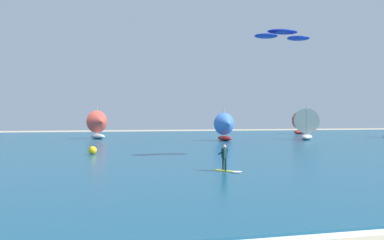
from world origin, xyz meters
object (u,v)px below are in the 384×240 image
object	(u,v)px
kite	(282,35)
sailboat_mid_right	(226,126)
kitesurfer	(227,162)
sailboat_trailing	(298,122)
sailboat_leading	(99,124)
marker_buoy	(93,150)
sailboat_mid_left	(307,124)

from	to	relation	value
kite	sailboat_mid_right	world-z (taller)	kite
kitesurfer	sailboat_trailing	world-z (taller)	sailboat_trailing
sailboat_leading	marker_buoy	world-z (taller)	sailboat_leading
sailboat_mid_left	marker_buoy	xyz separation A→B (m)	(-32.44, -18.32, -2.11)
sailboat_leading	sailboat_mid_left	xyz separation A→B (m)	(31.49, -9.67, 0.14)
marker_buoy	sailboat_mid_right	bearing A→B (deg)	42.94
sailboat_trailing	sailboat_mid_right	distance (m)	31.27
kitesurfer	marker_buoy	bearing A→B (deg)	120.25
sailboat_leading	sailboat_mid_right	bearing A→B (deg)	-30.04
kite	sailboat_mid_right	distance (m)	25.33
sailboat_mid_right	kite	bearing A→B (deg)	-96.88
kite	sailboat_mid_left	distance (m)	30.50
kitesurfer	sailboat_trailing	xyz separation A→B (m)	(33.78, 52.81, 1.81)
sailboat_mid_left	marker_buoy	size ratio (longest dim) A/B	7.14
kitesurfer	sailboat_trailing	size ratio (longest dim) A/B	0.36
kite	sailboat_leading	distance (m)	38.18
kitesurfer	kite	size ratio (longest dim) A/B	0.36
sailboat_trailing	marker_buoy	size ratio (longest dim) A/B	6.90
kitesurfer	sailboat_mid_left	world-z (taller)	sailboat_mid_left
sailboat_leading	marker_buoy	xyz separation A→B (m)	(-0.95, -27.99, -1.98)
kitesurfer	sailboat_mid_left	bearing A→B (deg)	53.30
kite	kitesurfer	bearing A→B (deg)	-134.14
sailboat_trailing	sailboat_mid_right	xyz separation A→B (m)	(-23.11, -21.06, -0.28)
kite	marker_buoy	world-z (taller)	kite
kitesurfer	kite	bearing A→B (deg)	45.86
sailboat_mid_right	marker_buoy	world-z (taller)	sailboat_mid_right
kite	sailboat_mid_left	xyz separation A→B (m)	(16.39, 24.42, -8.09)
kite	sailboat_mid_right	bearing A→B (deg)	83.12
sailboat_mid_left	sailboat_trailing	bearing A→B (deg)	64.78
sailboat_leading	sailboat_trailing	bearing A→B (deg)	14.56
sailboat_trailing	sailboat_mid_left	distance (m)	22.49
sailboat_trailing	sailboat_mid_right	world-z (taller)	sailboat_trailing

